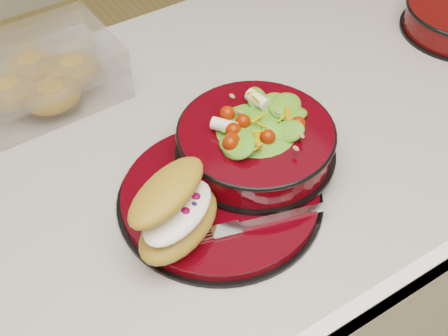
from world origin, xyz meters
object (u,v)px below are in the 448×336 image
island_counter (251,272)px  pastry_box (40,75)px  dinner_plate (221,197)px  fork (266,220)px  salad_bowl (256,136)px  croissant (176,210)px

island_counter → pastry_box: size_ratio=4.95×
dinner_plate → fork: size_ratio=1.83×
dinner_plate → salad_bowl: salad_bowl is taller
island_counter → dinner_plate: bearing=-141.9°
island_counter → fork: 0.53m
island_counter → croissant: size_ratio=7.62×
salad_bowl → fork: (-0.06, -0.11, -0.03)m
dinner_plate → salad_bowl: bearing=22.9°
dinner_plate → fork: (0.02, -0.08, 0.01)m
croissant → fork: size_ratio=1.01×
dinner_plate → salad_bowl: 0.10m
island_counter → croissant: 0.58m
island_counter → pastry_box: pastry_box is taller
island_counter → dinner_plate: size_ratio=4.22×
fork → pastry_box: size_ratio=0.64×
dinner_plate → croissant: (-0.09, -0.03, 0.05)m
island_counter → pastry_box: (-0.27, 0.24, 0.49)m
croissant → pastry_box: (-0.03, 0.39, -0.02)m
fork → pastry_box: 0.46m
island_counter → croissant: (-0.24, -0.15, 0.51)m
dinner_plate → island_counter: bearing=38.1°
fork → salad_bowl: bearing=-12.6°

